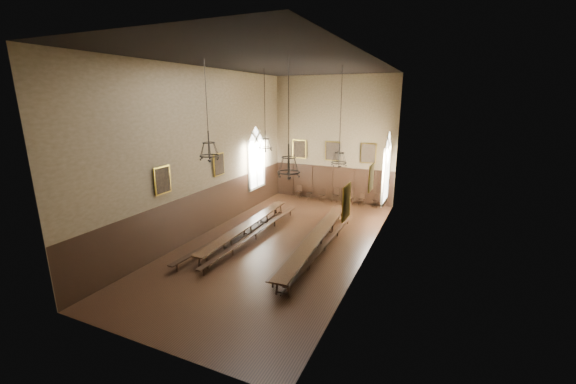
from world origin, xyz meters
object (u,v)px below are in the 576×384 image
Objects in this scene: chandelier_front_left at (209,150)px; chandelier_front_right at (289,165)px; chair_1 at (299,194)px; bench_left_inner at (256,235)px; chair_3 at (322,197)px; chair_5 at (350,200)px; chandelier_back_left at (265,142)px; table_right at (317,242)px; table_left at (248,230)px; chair_4 at (335,198)px; bench_left_outer at (237,232)px; bench_right_inner at (307,241)px; chair_6 at (362,201)px; chandelier_back_right at (339,156)px; chair_2 at (309,195)px; chair_7 at (376,203)px; bench_right_outer at (325,246)px.

chandelier_front_left and chandelier_front_right have the same top height.
chandelier_front_left is at bearing -80.52° from chair_1.
chair_3 is (0.81, 8.64, -0.02)m from bench_left_inner.
chair_5 is 8.37m from chandelier_back_left.
chandelier_front_right reaches higher than chair_1.
chandelier_back_left is at bearing 147.84° from table_right.
chair_4 is at bearing 73.68° from table_left.
chandelier_front_right is at bearing -71.65° from chair_4.
chair_5 is (2.92, 8.68, 0.02)m from bench_left_inner.
bench_left_outer is 9.30m from chair_4.
bench_left_outer is at bearing -174.79° from bench_right_inner.
chair_3 is 2.96m from chair_6.
chandelier_front_left reaches higher than chair_4.
chandelier_back_right and chandelier_front_left have the same top height.
table_left is at bearing -179.64° from bench_right_inner.
chair_2 is at bearing 87.04° from table_left.
chair_2 is 0.20× the size of chandelier_back_left.
chandelier_back_right reaches higher than bench_right_inner.
chair_2 is at bearing 110.15° from bench_right_inner.
chandelier_back_left is 4.54m from chandelier_back_right.
bench_left_inner is 10.45× the size of chair_7.
chair_4 is 7.61m from chandelier_back_right.
chair_7 reaches higher than table_right.
chair_5 is 1.07× the size of chair_7.
chandelier_back_left is 0.89× the size of chandelier_back_right.
chair_5 is 0.23× the size of chandelier_front_left.
chair_2 is 3.15m from chair_5.
table_right is at bearing -32.16° from chandelier_back_left.
chandelier_back_right is at bearing 28.63° from bench_left_outer.
chair_4 is at bearing 6.80° from chair_1.
chair_7 reaches higher than chair_6.
chair_2 is (-0.23, 8.71, 0.00)m from bench_left_inner.
table_left is 6.40m from chandelier_back_right.
bench_left_outer is 10.47× the size of chair_1.
bench_left_inner is 8.93m from chair_4.
chair_1 reaches higher than chair_6.
chair_7 reaches higher than bench_left_outer.
bench_right_outer is 10.78× the size of chair_3.
chair_5 reaches higher than chair_6.
chandelier_front_left reaches higher than chair_1.
bench_left_inner is 8.71m from chair_2.
chair_5 is (2.11, 0.04, 0.04)m from chair_3.
bench_right_inner is 8.95m from chair_2.
bench_right_outer is 1.83× the size of chandelier_back_right.
chandelier_back_right is (-1.07, -6.06, 4.12)m from chair_7.
chandelier_back_left is 6.55m from chandelier_front_right.
chair_4 is 12.72m from chandelier_front_left.
chandelier_back_left is at bearing -99.38° from chair_2.
chair_3 is (2.00, 8.70, -0.02)m from bench_left_outer.
chair_2 reaches higher than chair_7.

